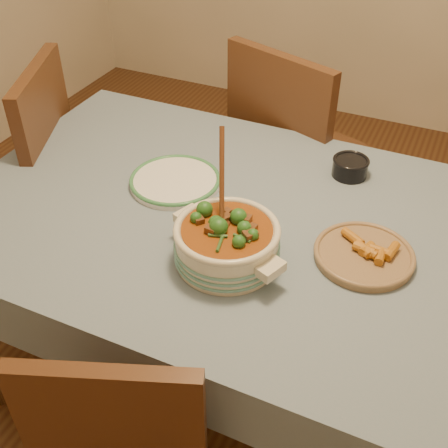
% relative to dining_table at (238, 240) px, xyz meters
% --- Properties ---
extents(floor, '(4.50, 4.50, 0.00)m').
position_rel_dining_table_xyz_m(floor, '(0.00, 0.00, -0.66)').
color(floor, '#452413').
rests_on(floor, ground).
extents(dining_table, '(1.68, 1.08, 0.76)m').
position_rel_dining_table_xyz_m(dining_table, '(0.00, 0.00, 0.00)').
color(dining_table, brown).
rests_on(dining_table, floor).
extents(stew_casserole, '(0.34, 0.34, 0.32)m').
position_rel_dining_table_xyz_m(stew_casserole, '(0.05, -0.19, 0.16)').
color(stew_casserole, beige).
rests_on(stew_casserole, dining_table).
extents(white_plate, '(0.31, 0.31, 0.02)m').
position_rel_dining_table_xyz_m(white_plate, '(-0.24, 0.07, 0.10)').
color(white_plate, white).
rests_on(white_plate, dining_table).
extents(condiment_bowl, '(0.14, 0.14, 0.06)m').
position_rel_dining_table_xyz_m(condiment_bowl, '(0.23, 0.34, 0.13)').
color(condiment_bowl, black).
rests_on(condiment_bowl, dining_table).
extents(fried_plate, '(0.26, 0.26, 0.04)m').
position_rel_dining_table_xyz_m(fried_plate, '(0.37, -0.03, 0.11)').
color(fried_plate, '#8D734E').
rests_on(fried_plate, dining_table).
extents(chair_far, '(0.60, 0.60, 1.00)m').
position_rel_dining_table_xyz_m(chair_far, '(-0.06, 0.71, -0.10)').
color(chair_far, '#523019').
rests_on(chair_far, floor).
extents(chair_left, '(0.61, 0.61, 0.99)m').
position_rel_dining_table_xyz_m(chair_left, '(-0.93, 0.12, -0.10)').
color(chair_left, '#523019').
rests_on(chair_left, floor).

